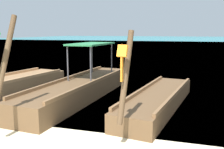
% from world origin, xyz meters
% --- Properties ---
extents(sea_water, '(120.00, 120.00, 0.00)m').
position_xyz_m(sea_water, '(0.00, 62.29, 0.00)').
color(sea_water, teal).
rests_on(sea_water, ground).
extents(longtail_boat_green_ribbon, '(1.73, 7.37, 2.71)m').
position_xyz_m(longtail_boat_green_ribbon, '(-1.37, 5.12, 0.36)').
color(longtail_boat_green_ribbon, brown).
rests_on(longtail_boat_green_ribbon, ground).
extents(longtail_boat_orange_ribbon, '(1.87, 5.62, 2.37)m').
position_xyz_m(longtail_boat_orange_ribbon, '(1.37, 4.62, 0.26)').
color(longtail_boat_orange_ribbon, brown).
rests_on(longtail_boat_orange_ribbon, ground).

